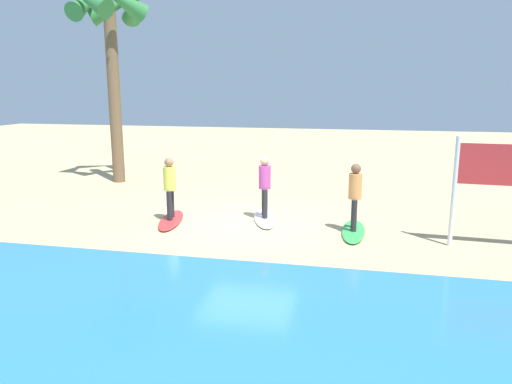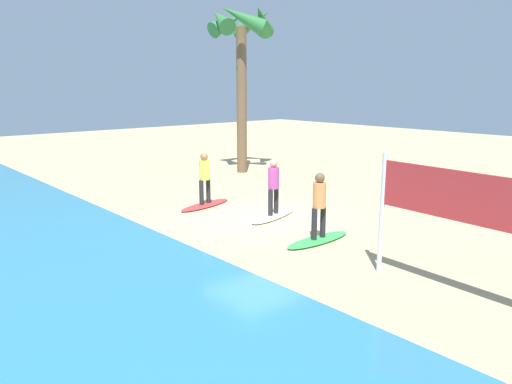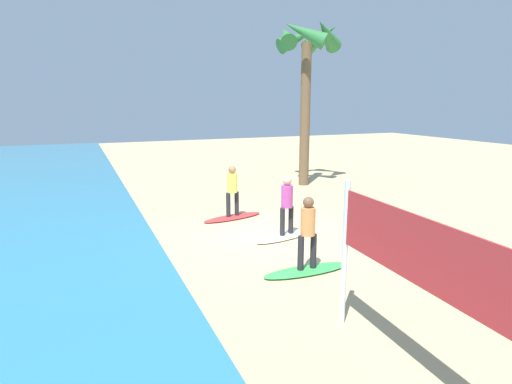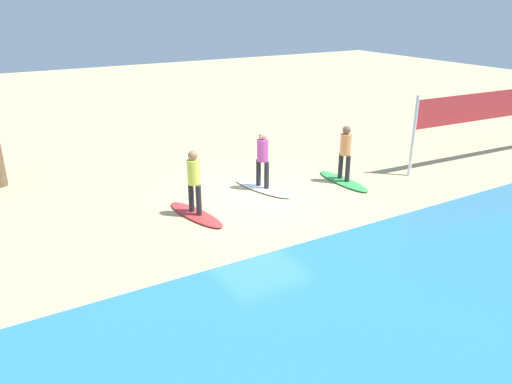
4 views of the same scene
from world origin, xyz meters
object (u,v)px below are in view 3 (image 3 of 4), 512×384
at_px(surfboard_red, 233,217).
at_px(surfboard_white, 286,236).
at_px(surfboard_green, 307,270).
at_px(surfer_white, 287,201).
at_px(surfer_green, 308,228).
at_px(surfer_red, 232,187).
at_px(palm_tree, 307,53).

bearing_deg(surfboard_red, surfboard_white, 94.87).
xyz_separation_m(surfboard_green, surfer_white, (2.39, -0.71, 0.99)).
xyz_separation_m(surfboard_white, surfer_white, (-0.00, -0.00, 0.99)).
height_order(surfer_green, surfboard_red, surfer_green).
xyz_separation_m(surfboard_green, surfer_red, (4.81, 0.01, 0.99)).
relative_size(surfer_green, surfer_red, 1.00).
bearing_deg(palm_tree, surfer_red, 129.79).
bearing_deg(surfboard_white, surfer_white, 119.81).
distance_m(surfer_white, surfboard_red, 2.71).
relative_size(surfboard_green, surfer_red, 1.28).
bearing_deg(surfboard_white, surfboard_green, 58.18).
relative_size(surfboard_red, palm_tree, 0.29).
distance_m(surfer_red, palm_tree, 7.93).
bearing_deg(surfer_green, palm_tree, -28.84).
bearing_deg(surfboard_red, surfer_white, 94.87).
xyz_separation_m(surfboard_green, surfboard_red, (4.81, 0.01, 0.00)).
height_order(surfboard_green, palm_tree, palm_tree).
bearing_deg(surfer_green, surfboard_green, -172.87).
xyz_separation_m(surfer_white, surfer_red, (2.41, 0.73, 0.00)).
distance_m(surfboard_green, surfer_green, 0.99).
distance_m(surfboard_green, surfer_red, 4.91).
xyz_separation_m(surfboard_green, surfboard_white, (2.39, -0.71, 0.00)).
xyz_separation_m(surfer_white, surfboard_red, (2.41, 0.73, -0.99)).
relative_size(surfboard_green, surfer_white, 1.28).
height_order(surfer_white, surfer_red, same).
relative_size(surfboard_white, surfboard_red, 1.00).
bearing_deg(surfer_white, surfboard_green, 163.37).
xyz_separation_m(surfboard_white, surfer_red, (2.41, 0.73, 0.99)).
relative_size(surfboard_white, surfer_red, 1.28).
bearing_deg(surfboard_white, surfer_red, -88.41).
height_order(surfboard_white, surfer_red, surfer_red).
distance_m(surfboard_green, surfboard_red, 4.81).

